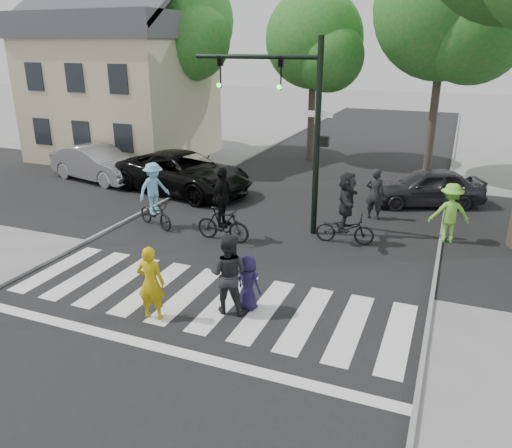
# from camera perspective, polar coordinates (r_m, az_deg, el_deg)

# --- Properties ---
(ground) EXTENTS (120.00, 120.00, 0.00)m
(ground) POSITION_cam_1_polar(r_m,az_deg,el_deg) (11.42, -8.13, -10.62)
(ground) COLOR gray
(ground) RESTS_ON ground
(road_stem) EXTENTS (10.00, 70.00, 0.01)m
(road_stem) POSITION_cam_1_polar(r_m,az_deg,el_deg) (15.48, 1.06, -1.94)
(road_stem) COLOR black
(road_stem) RESTS_ON ground
(road_cross) EXTENTS (70.00, 10.00, 0.01)m
(road_cross) POSITION_cam_1_polar(r_m,az_deg,el_deg) (18.15, 4.46, 1.33)
(road_cross) COLOR black
(road_cross) RESTS_ON ground
(curb_left) EXTENTS (0.10, 70.00, 0.10)m
(curb_left) POSITION_cam_1_polar(r_m,az_deg,el_deg) (17.79, -14.31, 0.52)
(curb_left) COLOR gray
(curb_left) RESTS_ON ground
(curb_right) EXTENTS (0.10, 70.00, 0.10)m
(curb_right) POSITION_cam_1_polar(r_m,az_deg,el_deg) (14.59, 19.97, -4.42)
(curb_right) COLOR gray
(curb_right) RESTS_ON ground
(crosswalk) EXTENTS (10.00, 3.85, 0.01)m
(crosswalk) POSITION_cam_1_polar(r_m,az_deg,el_deg) (11.91, -6.54, -9.12)
(crosswalk) COLOR silver
(crosswalk) RESTS_ON ground
(traffic_signal) EXTENTS (4.45, 0.29, 6.00)m
(traffic_signal) POSITION_cam_1_polar(r_m,az_deg,el_deg) (15.50, 4.04, 12.95)
(traffic_signal) COLOR black
(traffic_signal) RESTS_ON ground
(bg_tree_0) EXTENTS (5.46, 5.20, 8.97)m
(bg_tree_0) POSITION_cam_1_polar(r_m,az_deg,el_deg) (30.87, -16.66, 19.82)
(bg_tree_0) COLOR brown
(bg_tree_0) RESTS_ON ground
(bg_tree_1) EXTENTS (6.09, 5.80, 9.80)m
(bg_tree_1) POSITION_cam_1_polar(r_m,az_deg,el_deg) (27.63, -8.63, 21.53)
(bg_tree_1) COLOR brown
(bg_tree_1) RESTS_ON ground
(bg_tree_2) EXTENTS (5.04, 4.80, 8.40)m
(bg_tree_2) POSITION_cam_1_polar(r_m,az_deg,el_deg) (25.98, 7.08, 19.78)
(bg_tree_2) COLOR brown
(bg_tree_2) RESTS_ON ground
(bg_tree_3) EXTENTS (6.30, 6.00, 10.20)m
(bg_tree_3) POSITION_cam_1_polar(r_m,az_deg,el_deg) (23.75, 21.58, 21.47)
(bg_tree_3) COLOR brown
(bg_tree_3) RESTS_ON ground
(house) EXTENTS (8.40, 8.10, 8.82)m
(house) POSITION_cam_1_polar(r_m,az_deg,el_deg) (27.97, -15.04, 15.21)
(house) COLOR beige
(house) RESTS_ON ground
(pedestrian_woman) EXTENTS (0.69, 0.52, 1.71)m
(pedestrian_woman) POSITION_cam_1_polar(r_m,az_deg,el_deg) (11.17, -11.93, -6.61)
(pedestrian_woman) COLOR gold
(pedestrian_woman) RESTS_ON ground
(pedestrian_child) EXTENTS (0.74, 0.60, 1.32)m
(pedestrian_child) POSITION_cam_1_polar(r_m,az_deg,el_deg) (11.40, -0.91, -6.69)
(pedestrian_child) COLOR #1C163B
(pedestrian_child) RESTS_ON ground
(pedestrian_adult) EXTENTS (0.99, 0.82, 1.87)m
(pedestrian_adult) POSITION_cam_1_polar(r_m,az_deg,el_deg) (11.17, -3.19, -5.71)
(pedestrian_adult) COLOR black
(pedestrian_adult) RESTS_ON ground
(cyclist_left) EXTENTS (1.81, 1.28, 2.18)m
(cyclist_left) POSITION_cam_1_polar(r_m,az_deg,el_deg) (16.74, -11.51, 2.75)
(cyclist_left) COLOR black
(cyclist_left) RESTS_ON ground
(cyclist_mid) EXTENTS (1.79, 1.09, 2.31)m
(cyclist_mid) POSITION_cam_1_polar(r_m,az_deg,el_deg) (15.23, -3.85, 1.43)
(cyclist_mid) COLOR black
(cyclist_mid) RESTS_ON ground
(cyclist_right) EXTENTS (1.82, 1.69, 2.24)m
(cyclist_right) POSITION_cam_1_polar(r_m,az_deg,el_deg) (15.24, 10.24, 1.35)
(cyclist_right) COLOR black
(cyclist_right) RESTS_ON ground
(car_suv) EXTENTS (6.39, 3.96, 1.65)m
(car_suv) POSITION_cam_1_polar(r_m,az_deg,el_deg) (20.62, -8.28, 5.82)
(car_suv) COLOR black
(car_suv) RESTS_ON ground
(car_silver) EXTENTS (4.98, 2.65, 1.56)m
(car_silver) POSITION_cam_1_polar(r_m,az_deg,el_deg) (23.38, -17.69, 6.64)
(car_silver) COLOR #99989B
(car_silver) RESTS_ON ground
(car_grey) EXTENTS (4.47, 3.13, 1.41)m
(car_grey) POSITION_cam_1_polar(r_m,az_deg,el_deg) (19.82, 18.94, 4.02)
(car_grey) COLOR #2E2D32
(car_grey) RESTS_ON ground
(bystander_hivis) EXTENTS (1.33, 0.96, 1.85)m
(bystander_hivis) POSITION_cam_1_polar(r_m,az_deg,el_deg) (16.24, 21.27, 1.18)
(bystander_hivis) COLOR #7EDD3D
(bystander_hivis) RESTS_ON ground
(bystander_dark) EXTENTS (0.71, 0.51, 1.80)m
(bystander_dark) POSITION_cam_1_polar(r_m,az_deg,el_deg) (17.67, 13.44, 3.36)
(bystander_dark) COLOR black
(bystander_dark) RESTS_ON ground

